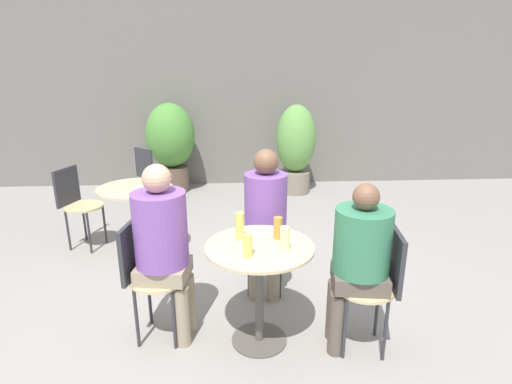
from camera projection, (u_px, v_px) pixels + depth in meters
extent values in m
plane|color=gray|center=(234.00, 342.00, 2.85)|extent=(20.00, 20.00, 0.00)
cube|color=slate|center=(231.00, 93.00, 6.39)|extent=(10.00, 0.06, 3.00)
cylinder|color=#514C47|center=(259.00, 339.00, 2.87)|extent=(0.40, 0.40, 0.01)
cylinder|color=#514C47|center=(259.00, 295.00, 2.77)|extent=(0.06, 0.06, 0.71)
cylinder|color=#CCB284|center=(260.00, 247.00, 2.66)|extent=(0.73, 0.73, 0.02)
cylinder|color=#514C47|center=(141.00, 255.00, 4.17)|extent=(0.40, 0.40, 0.01)
cylinder|color=#514C47|center=(138.00, 223.00, 4.07)|extent=(0.06, 0.06, 0.71)
cylinder|color=#CCB284|center=(135.00, 188.00, 3.96)|extent=(0.73, 0.73, 0.02)
cylinder|color=tan|center=(364.00, 287.00, 2.68)|extent=(0.40, 0.40, 0.02)
cylinder|color=#2D2D33|center=(385.00, 331.00, 2.62)|extent=(0.02, 0.02, 0.46)
cylinder|color=#2D2D33|center=(377.00, 308.00, 2.87)|extent=(0.02, 0.02, 0.46)
cylinder|color=#2D2D33|center=(345.00, 328.00, 2.64)|extent=(0.02, 0.02, 0.46)
cylinder|color=#2D2D33|center=(340.00, 306.00, 2.89)|extent=(0.02, 0.02, 0.46)
cube|color=#2D2D33|center=(395.00, 260.00, 2.61)|extent=(0.08, 0.34, 0.39)
cylinder|color=tan|center=(266.00, 240.00, 3.41)|extent=(0.40, 0.40, 0.02)
cylinder|color=#2D2D33|center=(281.00, 259.00, 3.60)|extent=(0.02, 0.02, 0.46)
cylinder|color=#2D2D33|center=(252.00, 258.00, 3.62)|extent=(0.02, 0.02, 0.46)
cylinder|color=#2D2D33|center=(280.00, 273.00, 3.35)|extent=(0.02, 0.02, 0.46)
cylinder|color=#2D2D33|center=(249.00, 272.00, 3.37)|extent=(0.02, 0.02, 0.46)
cube|color=#2D2D33|center=(267.00, 210.00, 3.52)|extent=(0.34, 0.08, 0.39)
cylinder|color=tan|center=(159.00, 278.00, 2.79)|extent=(0.40, 0.40, 0.02)
cylinder|color=#2D2D33|center=(149.00, 297.00, 3.00)|extent=(0.02, 0.02, 0.46)
cylinder|color=#2D2D33|center=(137.00, 318.00, 2.75)|extent=(0.02, 0.02, 0.46)
cylinder|color=#2D2D33|center=(184.00, 299.00, 2.98)|extent=(0.02, 0.02, 0.46)
cylinder|color=#2D2D33|center=(174.00, 320.00, 2.73)|extent=(0.02, 0.02, 0.46)
cube|color=#2D2D33|center=(131.00, 250.00, 2.75)|extent=(0.08, 0.34, 0.39)
cylinder|color=tan|center=(84.00, 206.00, 4.25)|extent=(0.40, 0.40, 0.02)
cylinder|color=#2D2D33|center=(84.00, 222.00, 4.48)|extent=(0.02, 0.02, 0.46)
cylinder|color=#2D2D33|center=(68.00, 230.00, 4.23)|extent=(0.02, 0.02, 0.46)
cylinder|color=#2D2D33|center=(105.00, 224.00, 4.41)|extent=(0.02, 0.02, 0.46)
cylinder|color=#2D2D33|center=(89.00, 233.00, 4.17)|extent=(0.02, 0.02, 0.46)
cube|color=#2D2D33|center=(67.00, 186.00, 4.24)|extent=(0.14, 0.33, 0.39)
cylinder|color=tan|center=(156.00, 176.00, 5.46)|extent=(0.40, 0.40, 0.02)
cylinder|color=#2D2D33|center=(144.00, 193.00, 5.51)|extent=(0.02, 0.02, 0.46)
cylinder|color=#2D2D33|center=(156.00, 196.00, 5.36)|extent=(0.02, 0.02, 0.46)
cylinder|color=#2D2D33|center=(159.00, 188.00, 5.71)|extent=(0.02, 0.02, 0.46)
cylinder|color=#2D2D33|center=(171.00, 192.00, 5.55)|extent=(0.02, 0.02, 0.46)
cube|color=#2D2D33|center=(144.00, 163.00, 5.26)|extent=(0.28, 0.25, 0.39)
cylinder|color=brown|center=(334.00, 310.00, 2.85)|extent=(0.11, 0.11, 0.45)
cylinder|color=brown|center=(337.00, 324.00, 2.69)|extent=(0.11, 0.11, 0.45)
cube|color=brown|center=(359.00, 278.00, 2.67)|extent=(0.39, 0.36, 0.11)
cylinder|color=#337551|center=(362.00, 241.00, 2.58)|extent=(0.37, 0.37, 0.43)
sphere|color=brown|center=(366.00, 197.00, 2.50)|extent=(0.17, 0.17, 0.17)
cylinder|color=gray|center=(255.00, 275.00, 3.33)|extent=(0.10, 0.10, 0.45)
cylinder|color=gray|center=(274.00, 276.00, 3.31)|extent=(0.10, 0.10, 0.45)
cube|color=gray|center=(265.00, 235.00, 3.36)|extent=(0.34, 0.37, 0.10)
cylinder|color=#7A4C9E|center=(266.00, 202.00, 3.27)|extent=(0.35, 0.35, 0.48)
sphere|color=brown|center=(266.00, 162.00, 3.17)|extent=(0.20, 0.20, 0.20)
cylinder|color=gray|center=(182.00, 316.00, 2.77)|extent=(0.11, 0.11, 0.45)
cylinder|color=gray|center=(188.00, 303.00, 2.93)|extent=(0.11, 0.11, 0.45)
cube|color=gray|center=(164.00, 270.00, 2.77)|extent=(0.38, 0.35, 0.11)
cylinder|color=#7A4C9E|center=(160.00, 229.00, 2.68)|extent=(0.36, 0.36, 0.51)
sphere|color=tan|center=(157.00, 179.00, 2.57)|extent=(0.19, 0.19, 0.19)
cylinder|color=#DBC65B|center=(240.00, 226.00, 2.73)|extent=(0.06, 0.06, 0.19)
cylinder|color=#DBC65B|center=(248.00, 245.00, 2.48)|extent=(0.06, 0.06, 0.15)
cylinder|color=beige|center=(285.00, 238.00, 2.57)|extent=(0.06, 0.06, 0.16)
cylinder|color=#B28433|center=(278.00, 228.00, 2.75)|extent=(0.06, 0.06, 0.15)
cylinder|color=brown|center=(173.00, 179.00, 6.32)|extent=(0.49, 0.49, 0.40)
ellipsoid|color=#4C8938|center=(170.00, 135.00, 6.11)|extent=(0.74, 0.74, 0.98)
cylinder|color=slate|center=(295.00, 182.00, 6.28)|extent=(0.47, 0.47, 0.34)
ellipsoid|color=#609947|center=(296.00, 139.00, 6.07)|extent=(0.60, 0.60, 1.02)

